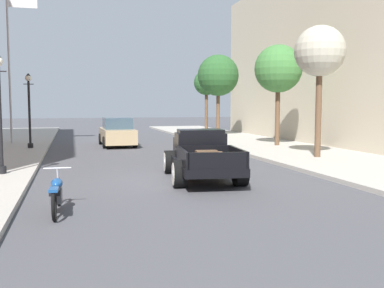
{
  "coord_description": "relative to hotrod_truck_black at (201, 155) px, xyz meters",
  "views": [
    {
      "loc": [
        -3.23,
        -13.38,
        2.37
      ],
      "look_at": [
        0.82,
        1.46,
        1.0
      ],
      "focal_mm": 41.1,
      "sensor_mm": 36.0,
      "label": 1
    }
  ],
  "objects": [
    {
      "name": "sidewalk_right",
      "position": [
        6.49,
        -0.21,
        -0.68
      ],
      "size": [
        5.5,
        64.0,
        0.15
      ],
      "primitive_type": "cube",
      "color": "#ADA89E",
      "rests_on": "ground"
    },
    {
      "name": "street_lamp_far",
      "position": [
        -6.12,
        10.51,
        1.63
      ],
      "size": [
        0.5,
        0.32,
        3.85
      ],
      "color": "black",
      "rests_on": "sidewalk_left"
    },
    {
      "name": "street_tree_farthest",
      "position": [
        7.08,
        22.37,
        3.47
      ],
      "size": [
        2.14,
        2.14,
        5.2
      ],
      "color": "brown",
      "rests_on": "sidewalk_right"
    },
    {
      "name": "car_background_tan",
      "position": [
        -1.51,
        12.0,
        0.01
      ],
      "size": [
        1.94,
        4.34,
        1.65
      ],
      "color": "tan",
      "rests_on": "ground"
    },
    {
      "name": "ground_plane",
      "position": [
        -0.76,
        -0.21,
        -0.75
      ],
      "size": [
        140.0,
        140.0,
        0.0
      ],
      "primitive_type": "plane",
      "color": "#47474C"
    },
    {
      "name": "street_tree_nearest",
      "position": [
        6.13,
        3.07,
        3.81
      ],
      "size": [
        2.14,
        2.14,
        5.55
      ],
      "color": "brown",
      "rests_on": "sidewalk_right"
    },
    {
      "name": "motorcycle_parked",
      "position": [
        -4.37,
        -3.64,
        -0.31
      ],
      "size": [
        0.62,
        2.12,
        0.93
      ],
      "color": "black",
      "rests_on": "ground"
    },
    {
      "name": "street_tree_second",
      "position": [
        6.95,
        8.59,
        3.57
      ],
      "size": [
        2.62,
        2.62,
        5.51
      ],
      "color": "brown",
      "rests_on": "sidewalk_right"
    },
    {
      "name": "street_tree_third",
      "position": [
        6.28,
        16.87,
        3.74
      ],
      "size": [
        2.98,
        2.98,
        5.85
      ],
      "color": "brown",
      "rests_on": "sidewalk_right"
    },
    {
      "name": "flagpole",
      "position": [
        -7.25,
        14.16,
        5.02
      ],
      "size": [
        1.74,
        0.16,
        9.16
      ],
      "color": "#B2B2B7",
      "rests_on": "sidewalk_left"
    },
    {
      "name": "hotrod_truck_black",
      "position": [
        0.0,
        0.0,
        0.0
      ],
      "size": [
        2.54,
        5.07,
        1.58
      ],
      "color": "black",
      "rests_on": "ground"
    }
  ]
}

